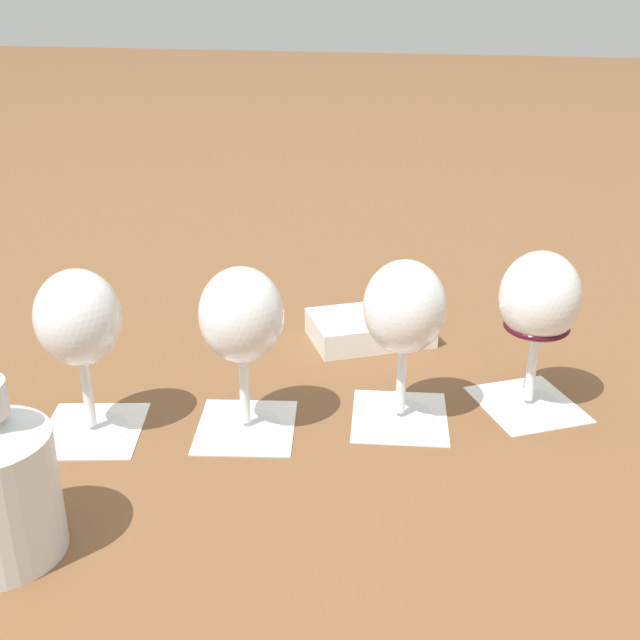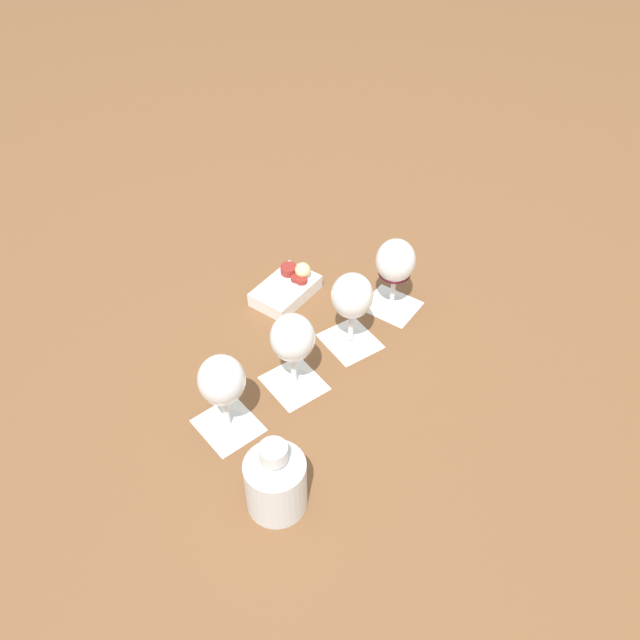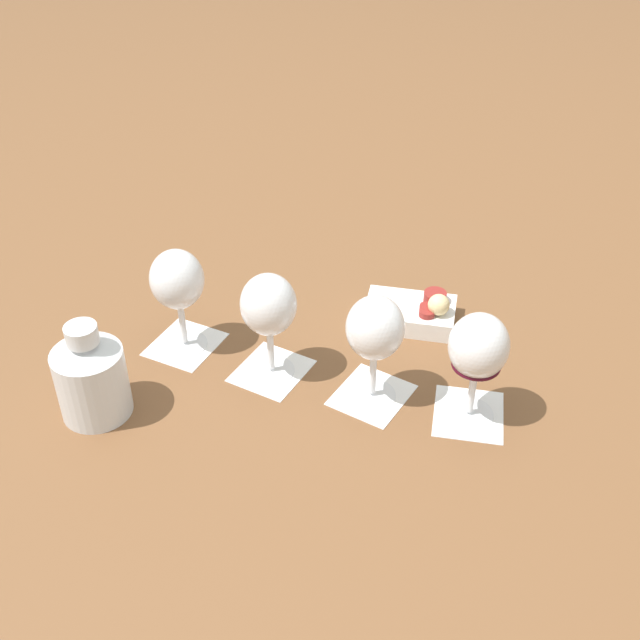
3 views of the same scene
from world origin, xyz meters
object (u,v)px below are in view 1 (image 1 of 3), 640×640
at_px(wine_glass_0, 79,326).
at_px(wine_glass_1, 242,323).
at_px(snack_dish, 375,324).
at_px(wine_glass_2, 404,315).
at_px(wine_glass_3, 539,305).

xyz_separation_m(wine_glass_0, wine_glass_1, (0.14, 0.04, -0.00)).
bearing_deg(snack_dish, wine_glass_2, -73.99).
relative_size(wine_glass_0, wine_glass_2, 1.00).
relative_size(wine_glass_0, wine_glass_3, 1.00).
bearing_deg(wine_glass_1, snack_dish, 68.11).
bearing_deg(wine_glass_3, wine_glass_0, -161.39).
bearing_deg(wine_glass_2, wine_glass_0, -163.28).
bearing_deg(wine_glass_3, wine_glass_2, -157.21).
distance_m(wine_glass_0, wine_glass_3, 0.44).
distance_m(wine_glass_0, snack_dish, 0.37).
relative_size(wine_glass_1, wine_glass_3, 1.00).
bearing_deg(snack_dish, wine_glass_3, -35.83).
bearing_deg(wine_glass_0, wine_glass_2, 16.72).
relative_size(wine_glass_2, wine_glass_3, 1.00).
xyz_separation_m(wine_glass_0, wine_glass_3, (0.41, 0.14, 0.00)).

